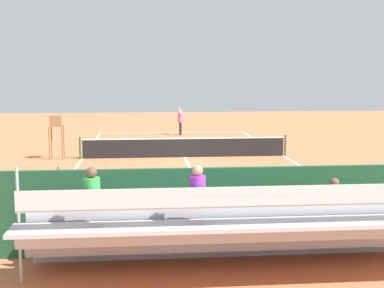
% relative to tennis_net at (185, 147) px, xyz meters
% --- Properties ---
extents(ground_plane, '(60.00, 60.00, 0.00)m').
position_rel_tennis_net_xyz_m(ground_plane, '(0.00, 0.00, -0.50)').
color(ground_plane, '#CC7047').
extents(court_line_markings, '(10.10, 22.20, 0.01)m').
position_rel_tennis_net_xyz_m(court_line_markings, '(0.00, -0.04, -0.50)').
color(court_line_markings, white).
rests_on(court_line_markings, ground).
extents(tennis_net, '(10.30, 0.10, 1.07)m').
position_rel_tennis_net_xyz_m(tennis_net, '(0.00, 0.00, 0.00)').
color(tennis_net, black).
rests_on(tennis_net, ground).
extents(backdrop_wall, '(18.00, 0.16, 2.00)m').
position_rel_tennis_net_xyz_m(backdrop_wall, '(0.00, 14.00, 0.50)').
color(backdrop_wall, '#1E4C2D').
rests_on(backdrop_wall, ground).
extents(bleacher_stand, '(9.06, 2.40, 2.48)m').
position_rel_tennis_net_xyz_m(bleacher_stand, '(0.13, 15.33, 0.43)').
color(bleacher_stand, '#B2B2B7').
rests_on(bleacher_stand, ground).
extents(umpire_chair, '(0.67, 0.67, 2.14)m').
position_rel_tennis_net_xyz_m(umpire_chair, '(6.20, 0.07, 0.81)').
color(umpire_chair, olive).
rests_on(umpire_chair, ground).
extents(courtside_bench, '(1.80, 0.40, 0.93)m').
position_rel_tennis_net_xyz_m(courtside_bench, '(-2.58, 13.27, 0.06)').
color(courtside_bench, '#33383D').
rests_on(courtside_bench, ground).
extents(equipment_bag, '(0.90, 0.36, 0.36)m').
position_rel_tennis_net_xyz_m(equipment_bag, '(-0.44, 13.40, -0.32)').
color(equipment_bag, '#334C8C').
rests_on(equipment_bag, ground).
extents(tennis_player, '(0.43, 0.55, 1.93)m').
position_rel_tennis_net_xyz_m(tennis_player, '(-0.47, -9.50, 0.51)').
color(tennis_player, black).
rests_on(tennis_player, ground).
extents(tennis_racket, '(0.38, 0.59, 0.03)m').
position_rel_tennis_net_xyz_m(tennis_racket, '(0.20, -9.75, -0.49)').
color(tennis_racket, black).
rests_on(tennis_racket, ground).
extents(tennis_ball_near, '(0.07, 0.07, 0.07)m').
position_rel_tennis_net_xyz_m(tennis_ball_near, '(1.52, -8.45, -0.47)').
color(tennis_ball_near, '#CCDB33').
rests_on(tennis_ball_near, ground).
extents(tennis_ball_far, '(0.07, 0.07, 0.07)m').
position_rel_tennis_net_xyz_m(tennis_ball_far, '(-0.21, -7.13, -0.47)').
color(tennis_ball_far, '#CCDB33').
rests_on(tennis_ball_far, ground).
extents(line_judge, '(0.39, 0.54, 1.93)m').
position_rel_tennis_net_xyz_m(line_judge, '(4.13, 13.24, 0.51)').
color(line_judge, '#232328').
rests_on(line_judge, ground).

